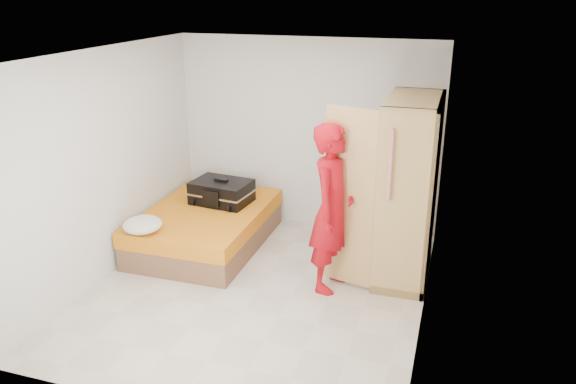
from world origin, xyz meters
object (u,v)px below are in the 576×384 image
(person, at_px, (332,208))
(round_cushion, at_px, (143,225))
(bed, at_px, (206,227))
(wardrobe, at_px, (404,195))
(suitcase, at_px, (222,192))

(person, xyz_separation_m, round_cushion, (-2.20, -0.29, -0.36))
(person, distance_m, round_cushion, 2.25)
(bed, relative_size, wardrobe, 0.96)
(bed, relative_size, round_cushion, 4.40)
(person, height_order, round_cushion, person)
(person, bearing_deg, bed, 81.85)
(wardrobe, bearing_deg, person, -143.70)
(person, distance_m, suitcase, 1.92)
(wardrobe, height_order, person, wardrobe)
(bed, height_order, person, person)
(bed, relative_size, person, 1.07)
(wardrobe, height_order, round_cushion, wardrobe)
(wardrobe, bearing_deg, bed, 179.17)
(round_cushion, bearing_deg, wardrobe, 15.60)
(bed, xyz_separation_m, suitcase, (0.10, 0.30, 0.40))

